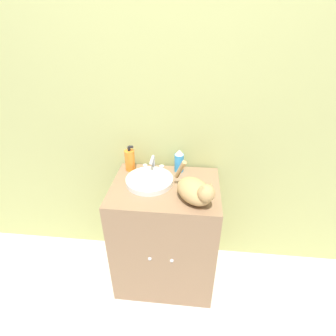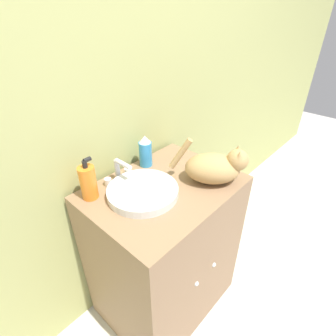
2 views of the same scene
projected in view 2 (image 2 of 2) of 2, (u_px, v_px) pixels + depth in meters
ground_plane at (199, 325)px, 1.49m from camera, size 8.00×8.00×0.00m
wall_back at (113, 84)px, 1.15m from camera, size 6.00×0.05×2.50m
vanity_cabinet at (165, 250)px, 1.41m from camera, size 0.70×0.54×0.85m
sink_basin at (143, 191)px, 1.13m from camera, size 0.31×0.31×0.04m
faucet at (119, 171)px, 1.20m from camera, size 0.15×0.11×0.12m
cat at (215, 167)px, 1.19m from camera, size 0.29×0.32×0.21m
soap_bottle at (88, 182)px, 1.08m from camera, size 0.07×0.07×0.19m
spray_bottle at (145, 151)px, 1.31m from camera, size 0.06×0.06×0.16m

